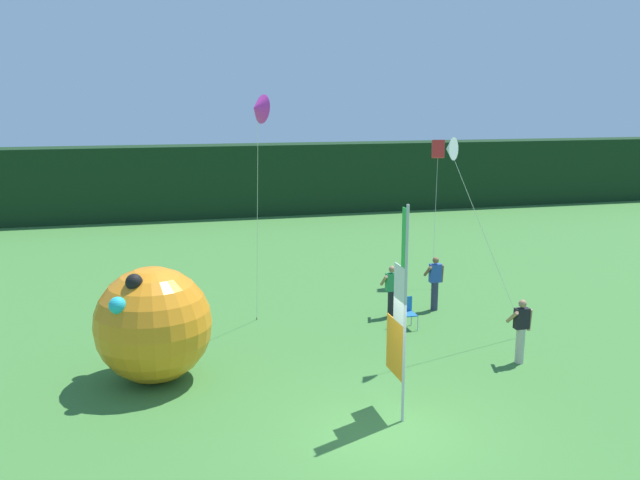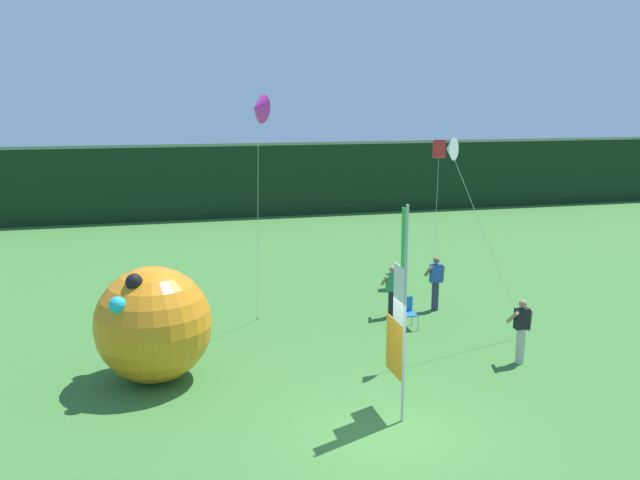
% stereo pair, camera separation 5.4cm
% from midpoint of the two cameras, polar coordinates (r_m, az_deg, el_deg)
% --- Properties ---
extents(ground_plane, '(120.00, 120.00, 0.00)m').
position_cam_midpoint_polar(ground_plane, '(14.11, 5.33, -15.79)').
color(ground_plane, '#3D7533').
extents(distant_treeline, '(80.00, 2.40, 3.99)m').
position_cam_midpoint_polar(distant_treeline, '(39.00, -8.10, 4.98)').
color(distant_treeline, black).
rests_on(distant_treeline, ground).
extents(banner_flag, '(0.06, 1.03, 4.52)m').
position_cam_midpoint_polar(banner_flag, '(14.02, 6.59, -6.38)').
color(banner_flag, '#B7B7BC').
rests_on(banner_flag, ground).
extents(person_near_banner, '(0.55, 0.48, 1.59)m').
position_cam_midpoint_polar(person_near_banner, '(20.73, 5.95, -4.18)').
color(person_near_banner, black).
rests_on(person_near_banner, ground).
extents(person_mid_field, '(0.55, 0.48, 1.71)m').
position_cam_midpoint_polar(person_mid_field, '(21.54, 9.55, -3.49)').
color(person_mid_field, '#2D334C').
rests_on(person_mid_field, ground).
extents(person_far_left, '(0.55, 0.48, 1.65)m').
position_cam_midpoint_polar(person_far_left, '(17.78, 16.43, -7.21)').
color(person_far_left, '#B7B2A3').
rests_on(person_far_left, ground).
extents(inflatable_balloon, '(2.73, 2.73, 2.75)m').
position_cam_midpoint_polar(inflatable_balloon, '(16.38, -13.93, -6.89)').
color(inflatable_balloon, orange).
rests_on(inflatable_balloon, ground).
extents(folding_chair, '(0.51, 0.51, 0.89)m').
position_cam_midpoint_polar(folding_chair, '(19.90, 7.13, -5.89)').
color(folding_chair, '#BCBCC1').
rests_on(folding_chair, ground).
extents(kite_white_delta_0, '(3.07, 0.86, 5.60)m').
position_cam_midpoint_polar(kite_white_delta_0, '(17.18, 10.82, 7.39)').
color(kite_white_delta_0, brown).
rests_on(kite_white_delta_0, ground).
extents(kite_red_box_1, '(0.93, 1.63, 5.11)m').
position_cam_midpoint_polar(kite_red_box_1, '(24.64, 9.83, 7.49)').
color(kite_red_box_1, brown).
rests_on(kite_red_box_1, ground).
extents(kite_magenta_delta_2, '(0.61, 1.99, 6.67)m').
position_cam_midpoint_polar(kite_magenta_delta_2, '(18.07, -5.31, 10.87)').
color(kite_magenta_delta_2, brown).
rests_on(kite_magenta_delta_2, ground).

